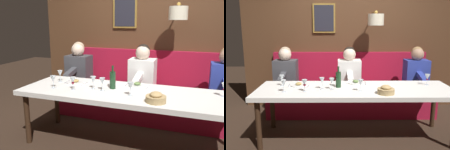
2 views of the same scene
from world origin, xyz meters
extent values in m
plane|color=#332319|center=(0.00, 0.00, 0.00)|extent=(12.00, 12.00, 0.00)
cube|color=silver|center=(0.00, 0.00, 0.71)|extent=(0.90, 2.75, 0.06)
cylinder|color=#301E12|center=(-0.35, 1.28, 0.34)|extent=(0.07, 0.07, 0.68)
cylinder|color=#301E12|center=(0.35, 1.28, 0.34)|extent=(0.07, 0.07, 0.68)
cube|color=maroon|center=(0.89, 0.00, 0.23)|extent=(0.52, 2.95, 0.45)
cube|color=#51331E|center=(1.48, 0.00, 1.45)|extent=(0.10, 4.15, 2.90)
cube|color=maroon|center=(1.39, 0.00, 0.77)|extent=(0.10, 2.95, 0.64)
cube|color=olive|center=(1.42, 0.49, 1.73)|extent=(0.04, 0.43, 0.55)
cube|color=#23232D|center=(1.40, 0.49, 1.73)|extent=(0.01, 0.37, 0.49)
cylinder|color=#B78E3D|center=(1.25, -0.44, 1.84)|extent=(0.35, 0.02, 0.02)
cylinder|color=beige|center=(1.08, -0.44, 1.70)|extent=(0.28, 0.28, 0.20)
sphere|color=#B78E3D|center=(1.08, -0.44, 1.83)|extent=(0.06, 0.06, 0.06)
cube|color=white|center=(0.89, 0.04, 0.73)|extent=(0.30, 0.40, 0.56)
sphere|color=beige|center=(0.87, 0.04, 1.11)|extent=(0.22, 0.22, 0.22)
sphere|color=black|center=(0.90, 0.04, 1.14)|extent=(0.20, 0.20, 0.20)
cube|color=white|center=(0.60, 0.04, 0.77)|extent=(0.33, 0.09, 0.14)
cube|color=#3D3D42|center=(0.89, 1.15, 0.73)|extent=(0.30, 0.40, 0.56)
sphere|color=beige|center=(0.87, 1.15, 1.11)|extent=(0.22, 0.22, 0.22)
sphere|color=tan|center=(0.90, 1.15, 1.14)|extent=(0.20, 0.20, 0.20)
cube|color=#3D3D42|center=(0.60, 1.15, 0.77)|extent=(0.33, 0.09, 0.14)
cylinder|color=white|center=(0.14, 0.82, 0.75)|extent=(0.24, 0.24, 0.01)
ellipsoid|color=#AD8E4C|center=(0.14, 0.82, 0.77)|extent=(0.11, 0.09, 0.04)
cube|color=silver|center=(0.12, 0.67, 0.74)|extent=(0.17, 0.03, 0.01)
cube|color=silver|center=(0.16, 0.96, 0.74)|extent=(0.18, 0.03, 0.01)
cylinder|color=silver|center=(0.29, -0.03, 0.75)|extent=(0.24, 0.24, 0.01)
ellipsoid|color=#668447|center=(0.29, -0.03, 0.77)|extent=(0.11, 0.09, 0.04)
cube|color=silver|center=(0.27, -0.18, 0.74)|extent=(0.17, 0.03, 0.01)
cube|color=silver|center=(0.31, 0.11, 0.74)|extent=(0.18, 0.03, 0.01)
cylinder|color=silver|center=(0.14, 1.06, 0.74)|extent=(0.06, 0.06, 0.00)
cylinder|color=silver|center=(0.14, 1.06, 0.78)|extent=(0.01, 0.01, 0.07)
cone|color=silver|center=(0.14, 1.06, 0.86)|extent=(0.07, 0.07, 0.08)
cylinder|color=silver|center=(-0.16, 0.69, 0.74)|extent=(0.06, 0.06, 0.00)
cylinder|color=silver|center=(-0.16, 0.69, 0.78)|extent=(0.01, 0.01, 0.07)
cone|color=silver|center=(-0.16, 0.69, 0.86)|extent=(0.07, 0.07, 0.08)
cylinder|color=maroon|center=(-0.16, 0.69, 0.83)|extent=(0.03, 0.03, 0.02)
cylinder|color=silver|center=(-0.07, 0.33, 0.74)|extent=(0.06, 0.06, 0.00)
cylinder|color=silver|center=(-0.07, 0.33, 0.78)|extent=(0.01, 0.01, 0.07)
cone|color=silver|center=(-0.07, 0.33, 0.86)|extent=(0.07, 0.07, 0.08)
cylinder|color=silver|center=(-0.04, 0.46, 0.74)|extent=(0.06, 0.06, 0.00)
cylinder|color=silver|center=(-0.04, 0.46, 0.78)|extent=(0.01, 0.01, 0.07)
cone|color=silver|center=(-0.04, 0.46, 0.86)|extent=(0.07, 0.07, 0.08)
cylinder|color=silver|center=(0.17, -1.08, 0.74)|extent=(0.06, 0.06, 0.00)
cylinder|color=silver|center=(0.17, -1.08, 0.78)|extent=(0.01, 0.01, 0.07)
cylinder|color=maroon|center=(0.17, -1.08, 0.83)|extent=(0.03, 0.03, 0.02)
cylinder|color=silver|center=(-0.18, 0.96, 0.74)|extent=(0.06, 0.06, 0.00)
cylinder|color=silver|center=(-0.18, 0.96, 0.78)|extent=(0.01, 0.01, 0.07)
cone|color=silver|center=(-0.18, 0.96, 0.86)|extent=(0.07, 0.07, 0.08)
cylinder|color=silver|center=(-0.16, -0.06, 0.74)|extent=(0.06, 0.06, 0.00)
cylinder|color=silver|center=(-0.16, -0.06, 0.78)|extent=(0.01, 0.01, 0.07)
cone|color=silver|center=(-0.16, -0.06, 0.86)|extent=(0.07, 0.07, 0.08)
cylinder|color=#19381E|center=(0.06, 0.24, 0.85)|extent=(0.08, 0.08, 0.22)
cylinder|color=#19381E|center=(0.06, 0.24, 1.00)|extent=(0.03, 0.03, 0.08)
cylinder|color=tan|center=(-0.28, -0.37, 0.78)|extent=(0.22, 0.22, 0.07)
ellipsoid|color=tan|center=(-0.28, -0.37, 0.83)|extent=(0.15, 0.13, 0.06)
camera|label=1|loc=(-2.74, -0.76, 1.60)|focal=38.57mm
camera|label=2|loc=(-3.26, 0.27, 1.62)|focal=38.48mm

